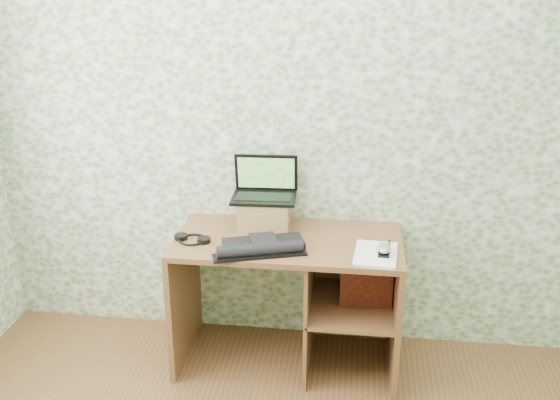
# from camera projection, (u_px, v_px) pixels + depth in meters

# --- Properties ---
(wall_back) EXTENTS (3.50, 0.00, 3.50)m
(wall_back) POSITION_uv_depth(u_px,v_px,m) (295.00, 124.00, 3.39)
(wall_back) COLOR white
(wall_back) RESTS_ON ground
(desk) EXTENTS (1.20, 0.60, 0.75)m
(desk) POSITION_uv_depth(u_px,v_px,m) (303.00, 283.00, 3.41)
(desk) COLOR brown
(desk) RESTS_ON floor
(riser) EXTENTS (0.28, 0.24, 0.16)m
(riser) POSITION_uv_depth(u_px,v_px,m) (264.00, 213.00, 3.42)
(riser) COLOR olive
(riser) RESTS_ON desk
(laptop) EXTENTS (0.36, 0.26, 0.23)m
(laptop) POSITION_uv_depth(u_px,v_px,m) (265.00, 188.00, 3.40)
(laptop) COLOR black
(laptop) RESTS_ON riser
(keyboard) EXTENTS (0.48, 0.37, 0.07)m
(keyboard) POSITION_uv_depth(u_px,v_px,m) (262.00, 246.00, 3.16)
(keyboard) COLOR black
(keyboard) RESTS_ON desk
(headphones) EXTENTS (0.20, 0.17, 0.02)m
(headphones) POSITION_uv_depth(u_px,v_px,m) (192.00, 239.00, 3.27)
(headphones) COLOR black
(headphones) RESTS_ON desk
(notepad) EXTENTS (0.23, 0.31, 0.01)m
(notepad) POSITION_uv_depth(u_px,v_px,m) (376.00, 254.00, 3.11)
(notepad) COLOR white
(notepad) RESTS_ON desk
(mouse) EXTENTS (0.07, 0.11, 0.04)m
(mouse) POSITION_uv_depth(u_px,v_px,m) (384.00, 250.00, 3.09)
(mouse) COLOR #B2B2B5
(mouse) RESTS_ON notepad
(pen) EXTENTS (0.01, 0.14, 0.01)m
(pen) POSITION_uv_depth(u_px,v_px,m) (389.00, 246.00, 3.17)
(pen) COLOR black
(pen) RESTS_ON notepad
(red_box) EXTENTS (0.28, 0.10, 0.33)m
(red_box) POSITION_uv_depth(u_px,v_px,m) (366.00, 276.00, 3.31)
(red_box) COLOR maroon
(red_box) RESTS_ON desk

